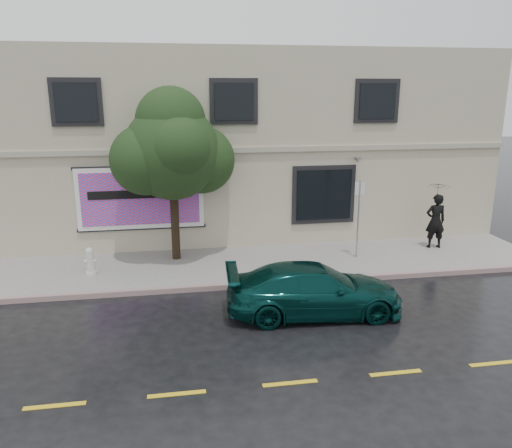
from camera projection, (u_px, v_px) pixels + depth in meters
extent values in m
plane|color=black|center=(259.00, 309.00, 13.11)|extent=(90.00, 90.00, 0.00)
cube|color=#9B9793|center=(242.00, 265.00, 16.18)|extent=(20.00, 3.50, 0.15)
cube|color=gray|center=(251.00, 285.00, 14.52)|extent=(20.00, 0.18, 0.16)
cube|color=gold|center=(290.00, 383.00, 9.77)|extent=(19.00, 0.12, 0.01)
cube|color=#B7AE93|center=(222.00, 141.00, 20.77)|extent=(20.00, 8.00, 7.00)
cube|color=#9E9984|center=(234.00, 150.00, 16.90)|extent=(20.00, 0.12, 0.18)
cube|color=black|center=(324.00, 195.00, 17.84)|extent=(2.30, 0.10, 2.10)
cube|color=black|center=(324.00, 195.00, 17.78)|extent=(2.00, 0.05, 1.80)
cube|color=black|center=(76.00, 102.00, 15.63)|extent=(1.30, 0.05, 1.20)
cube|color=black|center=(234.00, 102.00, 16.43)|extent=(1.30, 0.05, 1.20)
cube|color=black|center=(378.00, 101.00, 17.23)|extent=(1.30, 0.05, 1.20)
cube|color=white|center=(141.00, 198.00, 16.76)|extent=(4.20, 0.06, 2.10)
cube|color=#FD385F|center=(141.00, 198.00, 16.72)|extent=(3.90, 0.04, 1.80)
cube|color=black|center=(143.00, 228.00, 17.06)|extent=(4.30, 0.10, 0.10)
cube|color=black|center=(139.00, 167.00, 16.52)|extent=(4.30, 0.10, 0.10)
cube|color=black|center=(140.00, 194.00, 16.65)|extent=(3.40, 0.02, 0.28)
imported|color=#083330|center=(314.00, 290.00, 12.68)|extent=(4.58, 2.26, 1.30)
imported|color=black|center=(435.00, 221.00, 17.52)|extent=(0.74, 0.53, 1.93)
imported|color=black|center=(439.00, 185.00, 17.19)|extent=(1.15, 1.15, 0.65)
cylinder|color=black|center=(175.00, 222.00, 16.27)|extent=(0.27, 0.27, 2.49)
sphere|color=black|center=(172.00, 152.00, 15.68)|extent=(3.03, 3.03, 3.03)
cylinder|color=beige|center=(91.00, 273.00, 15.17)|extent=(0.33, 0.33, 0.09)
cylinder|color=beige|center=(90.00, 262.00, 15.08)|extent=(0.24, 0.24, 0.60)
sphere|color=beige|center=(90.00, 251.00, 14.99)|extent=(0.24, 0.24, 0.24)
cylinder|color=beige|center=(90.00, 261.00, 15.07)|extent=(0.35, 0.11, 0.11)
cylinder|color=#9DA0A6|center=(358.00, 220.00, 16.40)|extent=(0.06, 0.06, 2.59)
cube|color=silver|center=(360.00, 188.00, 16.13)|extent=(0.32, 0.04, 0.42)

